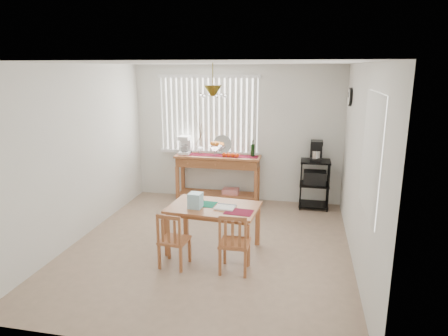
% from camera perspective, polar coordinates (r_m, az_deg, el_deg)
% --- Properties ---
extents(ground, '(4.00, 4.50, 0.01)m').
position_cam_1_polar(ground, '(5.97, -2.04, -11.11)').
color(ground, tan).
extents(room_shell, '(4.20, 4.70, 2.70)m').
position_cam_1_polar(room_shell, '(5.48, -2.13, 5.21)').
color(room_shell, silver).
rests_on(room_shell, ground).
extents(sideboard, '(1.62, 0.46, 0.91)m').
position_cam_1_polar(sideboard, '(7.65, -0.82, 0.12)').
color(sideboard, '#AC653A').
rests_on(sideboard, ground).
extents(sideboard_items, '(1.54, 0.39, 0.70)m').
position_cam_1_polar(sideboard_items, '(7.64, -2.72, 2.93)').
color(sideboard_items, maroon).
rests_on(sideboard_items, sideboard).
extents(wire_cart, '(0.53, 0.43, 0.90)m').
position_cam_1_polar(wire_cart, '(7.51, 12.82, -1.62)').
color(wire_cart, black).
rests_on(wire_cart, ground).
extents(cart_items, '(0.21, 0.26, 0.37)m').
position_cam_1_polar(cart_items, '(7.40, 13.04, 2.36)').
color(cart_items, black).
rests_on(cart_items, wire_cart).
extents(dining_table, '(1.30, 0.89, 0.66)m').
position_cam_1_polar(dining_table, '(5.63, -1.49, -6.19)').
color(dining_table, '#AC653A').
rests_on(dining_table, ground).
extents(table_items, '(0.95, 0.52, 0.21)m').
position_cam_1_polar(table_items, '(5.52, -3.03, -4.92)').
color(table_items, '#147050').
rests_on(table_items, dining_table).
extents(chair_left, '(0.38, 0.38, 0.76)m').
position_cam_1_polar(chair_left, '(5.29, -7.28, -10.20)').
color(chair_left, '#AC653A').
rests_on(chair_left, ground).
extents(chair_right, '(0.37, 0.37, 0.80)m').
position_cam_1_polar(chair_right, '(5.11, 1.48, -10.71)').
color(chair_right, '#AC653A').
rests_on(chair_right, ground).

